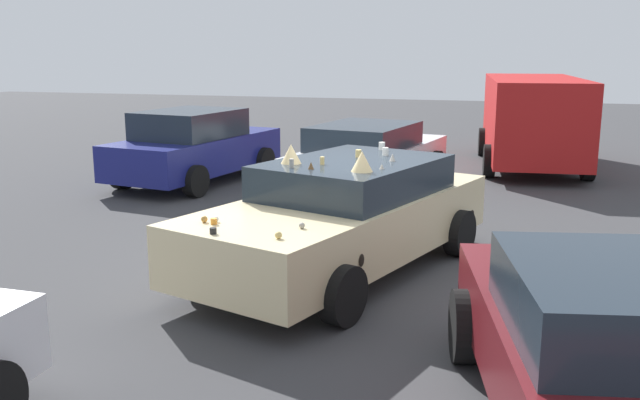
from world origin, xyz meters
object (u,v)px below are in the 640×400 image
art_car_decorated (345,215)px  parked_van_row_back_center (532,117)px  parked_sedan_behind_left (195,146)px  parked_sedan_far_right (369,156)px  parked_sedan_behind_right (622,353)px

art_car_decorated → parked_van_row_back_center: bearing=-176.2°
art_car_decorated → parked_van_row_back_center: size_ratio=0.91×
parked_sedan_behind_left → art_car_decorated: bearing=-128.2°
parked_sedan_far_right → parked_sedan_behind_left: bearing=100.3°
art_car_decorated → parked_sedan_behind_left: art_car_decorated is taller
art_car_decorated → parked_sedan_far_right: bearing=-153.0°
parked_sedan_far_right → parked_sedan_behind_right: parked_sedan_behind_right is taller
parked_sedan_behind_left → parked_sedan_behind_right: bearing=-128.9°
art_car_decorated → parked_sedan_behind_left: bearing=-119.3°
parked_van_row_back_center → parked_sedan_behind_left: parked_van_row_back_center is taller
art_car_decorated → parked_van_row_back_center: 9.15m
art_car_decorated → parked_sedan_behind_right: art_car_decorated is taller
parked_sedan_far_right → art_car_decorated: bearing=-161.3°
parked_van_row_back_center → parked_sedan_behind_right: 12.13m
parked_sedan_behind_right → art_car_decorated: bearing=28.9°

